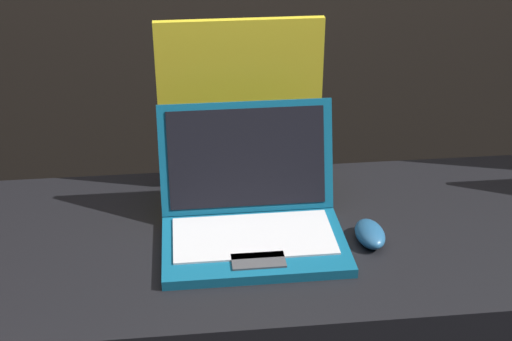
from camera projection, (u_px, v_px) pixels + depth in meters
The scene contains 3 objects.
laptop_middle at pixel (251, 210), 1.47m from camera, with size 0.37×0.32×0.25m.
mouse_middle at pixel (370, 234), 1.46m from camera, with size 0.06×0.10×0.04m.
promo_stand_middle at pixel (240, 109), 1.61m from camera, with size 0.37×0.07×0.39m.
Camera 1 is at (-0.15, -0.96, 1.68)m, focal length 50.00 mm.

